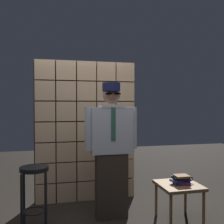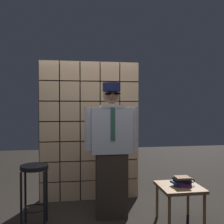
{
  "view_description": "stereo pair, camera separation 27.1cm",
  "coord_description": "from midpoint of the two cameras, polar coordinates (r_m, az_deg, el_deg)",
  "views": [
    {
      "loc": [
        -0.53,
        -2.77,
        1.5
      ],
      "look_at": [
        0.24,
        0.48,
        1.41
      ],
      "focal_mm": 40.83,
      "sensor_mm": 36.0,
      "label": 1
    },
    {
      "loc": [
        -0.27,
        -2.82,
        1.5
      ],
      "look_at": [
        0.24,
        0.48,
        1.41
      ],
      "focal_mm": 40.83,
      "sensor_mm": 36.0,
      "label": 2
    }
  ],
  "objects": [
    {
      "name": "side_table",
      "position": [
        3.51,
        17.14,
        -16.47
      ],
      "size": [
        0.52,
        0.52,
        0.48
      ],
      "color": "brown",
      "rests_on": "ground"
    },
    {
      "name": "standing_person",
      "position": [
        3.43,
        2.18,
        -7.95
      ],
      "size": [
        0.71,
        0.3,
        1.8
      ],
      "rotation": [
        0.0,
        0.0,
        -0.01
      ],
      "color": "#382D23",
      "rests_on": "ground"
    },
    {
      "name": "bar_stool",
      "position": [
        3.35,
        -14.72,
        -14.71
      ],
      "size": [
        0.34,
        0.34,
        0.76
      ],
      "color": "black",
      "rests_on": "ground"
    },
    {
      "name": "book_stack",
      "position": [
        3.49,
        17.57,
        -14.59
      ],
      "size": [
        0.27,
        0.23,
        0.12
      ],
      "color": "#591E66",
      "rests_on": "side_table"
    },
    {
      "name": "coffee_mug",
      "position": [
        3.53,
        19.0,
        -14.52
      ],
      "size": [
        0.13,
        0.08,
        0.09
      ],
      "color": "black",
      "rests_on": "side_table"
    },
    {
      "name": "glass_block_wall",
      "position": [
        4.07,
        -3.04,
        -4.24
      ],
      "size": [
        1.6,
        0.1,
        2.23
      ],
      "color": "#E0B78C",
      "rests_on": "ground"
    }
  ]
}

